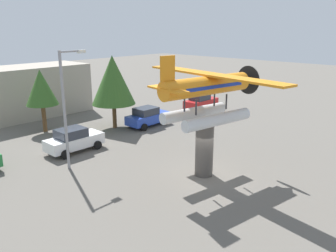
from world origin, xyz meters
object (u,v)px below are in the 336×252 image
Objects in this scene: car_distant_red at (201,102)px; car_far_blue at (148,117)px; floatplane_monument at (208,94)px; tree_east at (41,88)px; tree_center_back at (113,80)px; display_pedestal at (204,149)px; storefront_building at (32,91)px; car_mid_white at (74,140)px; streetlight_primary at (67,102)px.

car_far_blue is at bearing -177.27° from car_distant_red.
car_distant_red is at bearing 48.34° from floatplane_monument.
tree_east is at bearing 143.85° from car_far_blue.
car_far_blue is at bearing 73.75° from floatplane_monument.
car_far_blue is (5.07, 10.39, -4.18)m from floatplane_monument.
tree_east is at bearing 144.00° from tree_center_back.
floatplane_monument is at bearing -141.43° from car_distant_red.
storefront_building is at bearing 89.63° from display_pedestal.
car_distant_red is (13.54, 10.80, -4.18)m from floatplane_monument.
car_mid_white is 0.65× the size of tree_center_back.
streetlight_primary is (-18.58, -3.81, 3.49)m from car_distant_red.
tree_east is at bearing -109.24° from storefront_building.
car_far_blue is at bearing -66.47° from storefront_building.
car_far_blue is at bearing -36.15° from tree_east.
floatplane_monument is 2.48× the size of car_far_blue.
car_distant_red is 16.75m from tree_east.
car_far_blue is 0.78× the size of tree_east.
storefront_building is (0.14, 22.00, 0.81)m from display_pedestal.
storefront_building is at bearing 75.50° from car_mid_white.
car_mid_white is at bearing 54.36° from streetlight_primary.
storefront_building is at bearing 140.32° from car_distant_red.
display_pedestal reaches higher than car_distant_red.
car_far_blue is 9.48m from tree_east.
display_pedestal is 0.81× the size of car_distant_red.
tree_center_back reaches higher than car_distant_red.
display_pedestal is 10.03m from car_mid_white.
car_far_blue is 8.48m from car_distant_red.
display_pedestal is 17.42m from car_distant_red.
floatplane_monument is 1.94× the size of tree_east.
streetlight_primary is at bearing -146.12° from tree_center_back.
tree_east reaches higher than car_distant_red.
car_mid_white is 6.93m from tree_east.
display_pedestal is at bearing -71.98° from car_mid_white.
streetlight_primary is 1.39× the size of tree_east.
car_far_blue is at bearing -36.46° from tree_center_back.
tree_center_back is at bearing 172.82° from car_distant_red.
display_pedestal is 0.33× the size of floatplane_monument.
floatplane_monument reaches higher than tree_east.
floatplane_monument is 1.62× the size of tree_center_back.
car_mid_white is 1.00× the size of car_distant_red.
streetlight_primary is (-5.04, 6.98, -0.70)m from floatplane_monument.
car_far_blue is at bearing 18.63° from streetlight_primary.
tree_east reaches higher than storefront_building.
car_far_blue is 0.65× the size of tree_center_back.
car_mid_white is 7.32m from tree_center_back.
display_pedestal is 15.96m from tree_east.
tree_center_back is (-10.87, 1.37, 3.44)m from car_distant_red.
storefront_building is at bearing 70.76° from tree_east.
car_mid_white is 4.69m from streetlight_primary.
car_mid_white is at bearing -99.44° from tree_east.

